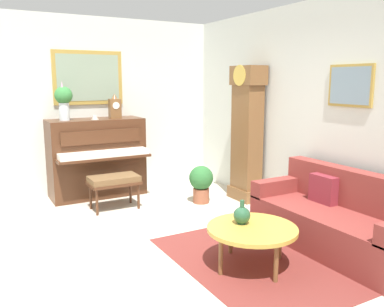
# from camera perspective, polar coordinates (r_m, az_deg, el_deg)

# --- Properties ---
(ground_plane) EXTENTS (6.40, 6.00, 0.10)m
(ground_plane) POSITION_cam_1_polar(r_m,az_deg,el_deg) (4.61, -7.72, -13.61)
(ground_plane) COLOR beige
(wall_left) EXTENTS (0.13, 4.90, 2.80)m
(wall_left) POSITION_cam_1_polar(r_m,az_deg,el_deg) (6.72, -16.19, 6.47)
(wall_left) COLOR silver
(wall_left) RESTS_ON ground_plane
(wall_back) EXTENTS (5.30, 0.13, 2.80)m
(wall_back) POSITION_cam_1_polar(r_m,az_deg,el_deg) (5.55, 15.79, 5.71)
(wall_back) COLOR silver
(wall_back) RESTS_ON ground_plane
(area_rug) EXTENTS (2.10, 1.50, 0.01)m
(area_rug) POSITION_cam_1_polar(r_m,az_deg,el_deg) (4.30, 9.31, -14.67)
(area_rug) COLOR maroon
(area_rug) RESTS_ON ground_plane
(piano) EXTENTS (0.87, 1.44, 1.22)m
(piano) POSITION_cam_1_polar(r_m,az_deg,el_deg) (6.52, -13.24, -0.54)
(piano) COLOR #4C2B19
(piano) RESTS_ON ground_plane
(piano_bench) EXTENTS (0.42, 0.70, 0.48)m
(piano_bench) POSITION_cam_1_polar(r_m,az_deg,el_deg) (5.83, -10.94, -3.84)
(piano_bench) COLOR #4C2B19
(piano_bench) RESTS_ON ground_plane
(grandfather_clock) EXTENTS (0.52, 0.34, 2.03)m
(grandfather_clock) POSITION_cam_1_polar(r_m,az_deg,el_deg) (6.16, 7.72, 2.30)
(grandfather_clock) COLOR brown
(grandfather_clock) RESTS_ON ground_plane
(couch) EXTENTS (1.90, 0.80, 0.84)m
(couch) POSITION_cam_1_polar(r_m,az_deg,el_deg) (4.72, 19.78, -8.82)
(couch) COLOR maroon
(couch) RESTS_ON ground_plane
(coffee_table) EXTENTS (0.88, 0.88, 0.41)m
(coffee_table) POSITION_cam_1_polar(r_m,az_deg,el_deg) (4.03, 8.47, -10.58)
(coffee_table) COLOR gold
(coffee_table) RESTS_ON ground_plane
(mantel_clock) EXTENTS (0.13, 0.18, 0.38)m
(mantel_clock) POSITION_cam_1_polar(r_m,az_deg,el_deg) (6.51, -10.82, 6.43)
(mantel_clock) COLOR brown
(mantel_clock) RESTS_ON piano
(flower_vase) EXTENTS (0.26, 0.26, 0.58)m
(flower_vase) POSITION_cam_1_polar(r_m,az_deg,el_deg) (6.30, -17.64, 7.32)
(flower_vase) COLOR silver
(flower_vase) RESTS_ON piano
(teacup) EXTENTS (0.12, 0.12, 0.06)m
(teacup) POSITION_cam_1_polar(r_m,az_deg,el_deg) (6.35, -13.52, 4.90)
(teacup) COLOR white
(teacup) RESTS_ON piano
(green_jug) EXTENTS (0.17, 0.17, 0.24)m
(green_jug) POSITION_cam_1_polar(r_m,az_deg,el_deg) (4.07, 7.04, -8.62)
(green_jug) COLOR #234C33
(green_jug) RESTS_ON coffee_table
(potted_plant) EXTENTS (0.36, 0.36, 0.56)m
(potted_plant) POSITION_cam_1_polar(r_m,az_deg,el_deg) (6.04, 1.30, -3.98)
(potted_plant) COLOR #935138
(potted_plant) RESTS_ON ground_plane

